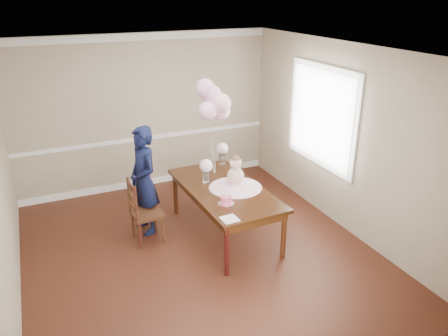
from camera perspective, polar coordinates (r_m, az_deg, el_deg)
floor at (r=6.10m, az=-3.24°, el=-11.01°), size 4.50×5.00×0.00m
ceiling at (r=5.14m, az=-3.91°, el=15.00°), size 4.50×5.00×0.02m
wall_back at (r=7.75m, az=-10.19°, el=7.06°), size 4.50×0.02×2.70m
wall_front at (r=3.52m, az=11.53°, el=-12.97°), size 4.50×0.02×2.70m
wall_right at (r=6.56m, az=15.19°, el=3.79°), size 0.02×5.00×2.70m
chair_rail_trim at (r=7.87m, az=-9.95°, el=3.88°), size 4.50×0.02×0.07m
crown_molding at (r=7.51m, az=-10.86°, el=16.48°), size 4.50×0.02×0.12m
baseboard_trim at (r=8.18m, az=-9.56°, el=-1.70°), size 4.50×0.02×0.12m
window_frame at (r=6.86m, az=12.62°, el=6.60°), size 0.02×1.66×1.56m
window_blinds at (r=6.85m, az=12.50°, el=6.59°), size 0.01×1.50×1.40m
dining_table_top at (r=6.19m, az=0.06°, el=-2.82°), size 1.06×2.02×0.05m
table_apron at (r=6.22m, az=0.06°, el=-3.44°), size 0.96×1.92×0.10m
table_leg_fl at (r=5.50m, az=0.39°, el=-10.82°), size 0.07×0.07×0.69m
table_leg_fr at (r=5.86m, az=7.78°, el=-8.74°), size 0.07×0.07×0.69m
table_leg_bl at (r=6.97m, az=-6.36°, el=-3.34°), size 0.07×0.07×0.69m
table_leg_br at (r=7.26m, az=-0.18°, el=-2.09°), size 0.07×0.07×0.69m
baby_skirt at (r=6.18m, az=1.50°, el=-2.11°), size 0.78×0.78×0.10m
baby_torso at (r=6.13m, az=1.52°, el=-1.01°), size 0.24×0.24×0.24m
baby_head at (r=6.06m, az=1.53°, el=0.63°), size 0.17×0.17×0.17m
baby_hair at (r=6.03m, az=1.54°, el=1.15°), size 0.12×0.12×0.12m
cake_platter at (r=5.74m, az=0.26°, el=-4.64°), size 0.23×0.23×0.01m
birthday_cake at (r=5.72m, az=0.26°, el=-4.16°), size 0.15×0.15×0.10m
cake_flower_a at (r=5.69m, az=0.26°, el=-3.58°), size 0.03×0.03×0.03m
cake_flower_b at (r=5.71m, az=0.44°, el=-3.44°), size 0.03×0.03×0.03m
rose_vase_near at (r=6.34m, az=-2.34°, el=-1.18°), size 0.10×0.10×0.16m
roses_near at (r=6.27m, az=-2.36°, el=0.31°), size 0.19×0.19×0.19m
rose_vase_far at (r=7.00m, az=-0.23°, el=1.19°), size 0.10×0.10×0.16m
roses_far at (r=6.94m, az=-0.23°, el=2.56°), size 0.19×0.19×0.19m
napkin at (r=5.37m, az=0.73°, el=-6.68°), size 0.21×0.21×0.01m
balloon_weight at (r=6.66m, az=-1.25°, el=-0.59°), size 0.04×0.04×0.02m
balloon_a at (r=6.31m, az=-2.15°, el=7.50°), size 0.28×0.28×0.28m
balloon_b at (r=6.32m, az=-0.32°, el=8.48°), size 0.28×0.28×0.28m
balloon_c at (r=6.39m, az=-1.56°, el=9.55°), size 0.28×0.28×0.28m
balloon_d at (r=6.35m, az=-2.47°, el=10.37°), size 0.28×0.28×0.28m
balloon_e at (r=6.49m, az=-0.42°, el=7.49°), size 0.28×0.28×0.28m
balloon_ribbon_a at (r=6.49m, az=-1.68°, el=2.72°), size 0.09×0.01×0.83m
balloon_ribbon_b at (r=6.50m, az=-0.80°, el=3.20°), size 0.10×0.05×0.93m
balloon_ribbon_c at (r=6.53m, az=-1.40°, el=3.75°), size 0.02×0.09×1.03m
balloon_ribbon_d at (r=6.50m, az=-1.84°, el=4.13°), size 0.09×0.10×1.13m
balloon_ribbon_e at (r=6.58m, az=-0.84°, el=2.79°), size 0.14×0.08×0.77m
dining_chair_seat at (r=6.27m, az=-10.03°, el=-5.90°), size 0.43×0.43×0.05m
chair_leg_fl at (r=6.20m, az=-10.89°, el=-8.67°), size 0.04×0.04×0.40m
chair_leg_fr at (r=6.28m, az=-7.95°, el=-8.01°), size 0.04×0.04×0.40m
chair_leg_bl at (r=6.48m, az=-11.78°, el=-7.27°), size 0.04×0.04×0.40m
chair_leg_br at (r=6.56m, az=-8.96°, el=-6.66°), size 0.04×0.04×0.40m
chair_back_post_l at (r=5.96m, az=-11.40°, el=-4.66°), size 0.04×0.04×0.52m
chair_back_post_r at (r=6.25m, az=-12.30°, el=-3.40°), size 0.04×0.04×0.52m
chair_slat_low at (r=6.15m, az=-11.78°, el=-4.95°), size 0.05×0.37×0.05m
chair_slat_mid at (r=6.09m, az=-11.89°, el=-3.70°), size 0.05×0.37×0.05m
chair_slat_top at (r=6.03m, az=-12.00°, el=-2.43°), size 0.05×0.37×0.05m
woman at (r=6.36m, az=-10.44°, el=-1.63°), size 0.49×0.65×1.61m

